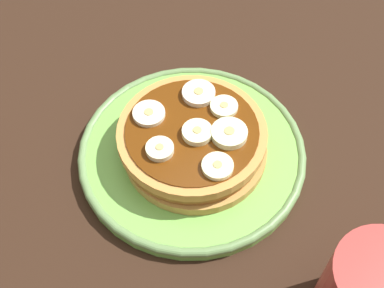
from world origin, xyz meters
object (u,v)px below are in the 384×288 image
(plate, at_px, (192,152))
(banana_slice_1, at_px, (224,107))
(banana_slice_4, at_px, (229,134))
(banana_slice_3, at_px, (217,167))
(banana_slice_5, at_px, (199,94))
(banana_slice_6, at_px, (149,114))
(banana_slice_2, at_px, (163,152))
(banana_slice_0, at_px, (194,135))
(pancake_stack, at_px, (194,140))

(plate, xyz_separation_m, banana_slice_1, (0.04, 0.00, 0.04))
(plate, relative_size, banana_slice_4, 6.61)
(banana_slice_3, height_order, banana_slice_5, same)
(plate, height_order, banana_slice_6, banana_slice_6)
(plate, relative_size, banana_slice_1, 8.37)
(banana_slice_5, bearing_deg, banana_slice_3, -119.46)
(banana_slice_1, height_order, banana_slice_3, same)
(plate, bearing_deg, banana_slice_5, 41.21)
(banana_slice_2, distance_m, banana_slice_6, 0.05)
(plate, distance_m, banana_slice_2, 0.06)
(banana_slice_2, distance_m, banana_slice_5, 0.08)
(banana_slice_3, bearing_deg, banana_slice_2, 122.97)
(banana_slice_0, height_order, banana_slice_2, same)
(banana_slice_3, bearing_deg, banana_slice_4, 31.60)
(banana_slice_2, bearing_deg, banana_slice_4, -21.27)
(pancake_stack, height_order, banana_slice_3, banana_slice_3)
(plate, relative_size, banana_slice_5, 6.88)
(pancake_stack, distance_m, banana_slice_1, 0.05)
(plate, bearing_deg, banana_slice_1, 0.73)
(banana_slice_0, bearing_deg, banana_slice_6, 108.57)
(banana_slice_6, bearing_deg, plate, -62.96)
(banana_slice_4, height_order, banana_slice_5, banana_slice_4)
(banana_slice_2, relative_size, banana_slice_6, 0.83)
(banana_slice_4, bearing_deg, banana_slice_3, -148.40)
(pancake_stack, relative_size, banana_slice_3, 5.12)
(banana_slice_2, relative_size, banana_slice_4, 0.76)
(banana_slice_2, xyz_separation_m, banana_slice_6, (0.02, 0.05, -0.00))
(plate, xyz_separation_m, pancake_stack, (0.00, -0.00, 0.02))
(banana_slice_3, distance_m, banana_slice_6, 0.09)
(plate, height_order, banana_slice_5, banana_slice_5)
(banana_slice_0, relative_size, banana_slice_4, 0.84)
(banana_slice_0, distance_m, banana_slice_2, 0.04)
(plate, xyz_separation_m, banana_slice_2, (-0.04, -0.00, 0.04))
(banana_slice_6, bearing_deg, banana_slice_2, -111.96)
(banana_slice_2, height_order, banana_slice_6, banana_slice_2)
(banana_slice_0, relative_size, banana_slice_2, 1.11)
(pancake_stack, bearing_deg, banana_slice_3, -104.29)
(banana_slice_2, xyz_separation_m, banana_slice_3, (0.03, -0.05, -0.00))
(banana_slice_4, distance_m, banana_slice_5, 0.06)
(plate, bearing_deg, banana_slice_4, -51.98)
(pancake_stack, relative_size, banana_slice_0, 5.12)
(plate, xyz_separation_m, banana_slice_5, (0.03, 0.03, 0.04))
(banana_slice_0, height_order, banana_slice_3, banana_slice_0)
(banana_slice_2, distance_m, banana_slice_3, 0.05)
(banana_slice_1, distance_m, banana_slice_5, 0.03)
(plate, height_order, banana_slice_4, banana_slice_4)
(banana_slice_0, distance_m, banana_slice_1, 0.05)
(plate, xyz_separation_m, banana_slice_4, (0.02, -0.03, 0.04))
(banana_slice_3, bearing_deg, banana_slice_6, 96.56)
(banana_slice_0, xyz_separation_m, banana_slice_4, (0.03, -0.02, 0.00))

